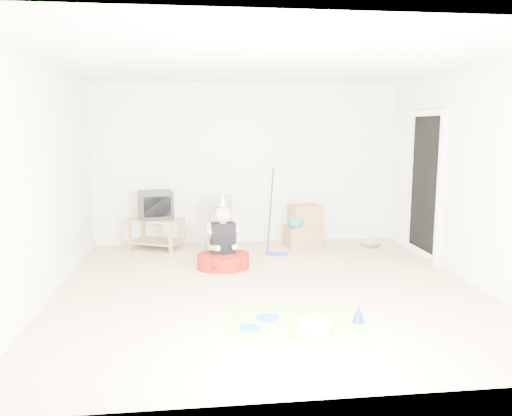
{
  "coord_description": "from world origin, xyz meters",
  "views": [
    {
      "loc": [
        -0.82,
        -5.65,
        1.88
      ],
      "look_at": [
        -0.1,
        0.4,
        0.9
      ],
      "focal_mm": 35.0,
      "sensor_mm": 36.0,
      "label": 1
    }
  ],
  "objects": [
    {
      "name": "ground",
      "position": [
        0.0,
        0.0,
        0.0
      ],
      "size": [
        5.0,
        5.0,
        0.0
      ],
      "primitive_type": "plane",
      "color": "beige",
      "rests_on": "ground"
    },
    {
      "name": "doorway_recess",
      "position": [
        2.48,
        1.2,
        1.02
      ],
      "size": [
        0.02,
        0.9,
        2.05
      ],
      "primitive_type": "cube",
      "color": "black",
      "rests_on": "ground"
    },
    {
      "name": "tv_stand",
      "position": [
        -1.47,
        2.13,
        0.28
      ],
      "size": [
        0.9,
        0.76,
        0.48
      ],
      "color": "#9E7847",
      "rests_on": "ground"
    },
    {
      "name": "crt_tv",
      "position": [
        -1.47,
        2.13,
        0.7
      ],
      "size": [
        0.57,
        0.51,
        0.43
      ],
      "primitive_type": "cube",
      "rotation": [
        0.0,
        0.0,
        0.2
      ],
      "color": "black",
      "rests_on": "tv_stand"
    },
    {
      "name": "folding_chair",
      "position": [
        -0.5,
        1.96,
        0.42
      ],
      "size": [
        0.46,
        0.45,
        0.85
      ],
      "color": "gray",
      "rests_on": "ground"
    },
    {
      "name": "cardboard_boxes",
      "position": [
        0.84,
        1.97,
        0.32
      ],
      "size": [
        0.6,
        0.5,
        0.68
      ],
      "color": "#99704A",
      "rests_on": "ground"
    },
    {
      "name": "floor_mop",
      "position": [
        0.35,
        1.51,
        0.26
      ],
      "size": [
        0.34,
        0.41,
        1.29
      ],
      "color": "#2140A8",
      "rests_on": "ground"
    },
    {
      "name": "book_pile",
      "position": [
        1.92,
        1.89,
        0.04
      ],
      "size": [
        0.28,
        0.31,
        0.09
      ],
      "color": "#287A50",
      "rests_on": "ground"
    },
    {
      "name": "seated_woman",
      "position": [
        -0.49,
        0.91,
        0.22
      ],
      "size": [
        0.79,
        0.79,
        1.02
      ],
      "color": "maroon",
      "rests_on": "ground"
    },
    {
      "name": "party_mat",
      "position": [
        0.1,
        -1.09,
        0.0
      ],
      "size": [
        1.51,
        1.21,
        0.01
      ],
      "primitive_type": "cube",
      "rotation": [
        0.0,
        0.0,
        -0.17
      ],
      "color": "#F1329D",
      "rests_on": "ground"
    },
    {
      "name": "birthday_cake",
      "position": [
        0.25,
        -1.35,
        0.04
      ],
      "size": [
        0.36,
        0.34,
        0.14
      ],
      "color": "white",
      "rests_on": "party_mat"
    },
    {
      "name": "blue_plate_near",
      "position": [
        -0.15,
        -0.98,
        0.01
      ],
      "size": [
        0.31,
        0.31,
        0.01
      ],
      "primitive_type": "cylinder",
      "rotation": [
        0.0,
        0.0,
        -0.6
      ],
      "color": "blue",
      "rests_on": "party_mat"
    },
    {
      "name": "blue_plate_far",
      "position": [
        -0.35,
        -1.21,
        0.01
      ],
      "size": [
        0.21,
        0.21,
        0.01
      ],
      "primitive_type": "cylinder",
      "rotation": [
        0.0,
        0.0,
        0.03
      ],
      "color": "blue",
      "rests_on": "party_mat"
    },
    {
      "name": "orange_cup_near",
      "position": [
        0.25,
        -0.89,
        0.05
      ],
      "size": [
        0.1,
        0.1,
        0.09
      ],
      "primitive_type": "cylinder",
      "rotation": [
        0.0,
        0.0,
        -0.35
      ],
      "color": "orange",
      "rests_on": "party_mat"
    },
    {
      "name": "orange_cup_far",
      "position": [
        0.0,
        -1.5,
        0.05
      ],
      "size": [
        0.08,
        0.08,
        0.09
      ],
      "primitive_type": "cylinder",
      "rotation": [
        0.0,
        0.0,
        -0.08
      ],
      "color": "orange",
      "rests_on": "party_mat"
    },
    {
      "name": "blue_party_hat",
      "position": [
        0.72,
        -1.17,
        0.09
      ],
      "size": [
        0.16,
        0.16,
        0.17
      ],
      "primitive_type": "cone",
      "rotation": [
        0.0,
        0.0,
        -0.4
      ],
      "color": "#1A37B8",
      "rests_on": "party_mat"
    }
  ]
}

